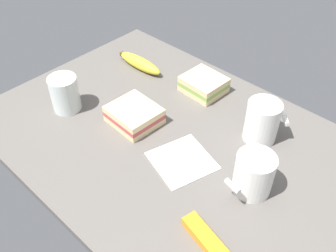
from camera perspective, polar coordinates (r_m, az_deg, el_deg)
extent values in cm
cube|color=#5B5651|center=(92.35, 0.00, -1.84)|extent=(90.00, 64.00, 2.00)
cylinder|color=white|center=(78.66, 12.70, -7.28)|extent=(8.14, 8.14, 9.30)
cylinder|color=tan|center=(75.63, 13.17, -5.23)|extent=(7.16, 7.16, 0.40)
cylinder|color=white|center=(75.44, 9.76, -8.97)|extent=(3.83, 1.92, 1.20)
cylinder|color=white|center=(90.39, 14.06, 0.69)|extent=(7.94, 7.94, 10.23)
cylinder|color=brown|center=(87.50, 14.55, 2.96)|extent=(6.99, 6.99, 0.40)
cylinder|color=white|center=(91.56, 17.39, 0.94)|extent=(3.34, 3.41, 1.20)
cube|color=beige|center=(95.19, -5.10, 1.03)|extent=(12.32, 11.20, 1.60)
cube|color=#C14C4C|center=(94.28, -5.15, 1.67)|extent=(12.32, 11.20, 1.20)
cube|color=beige|center=(93.39, -5.20, 2.33)|extent=(12.32, 11.20, 1.60)
cube|color=beige|center=(105.44, 5.38, 5.68)|extent=(11.28, 10.26, 1.60)
cube|color=#8CB24C|center=(104.62, 5.43, 6.29)|extent=(11.28, 10.26, 1.20)
cube|color=beige|center=(103.81, 5.48, 6.92)|extent=(11.28, 10.26, 1.60)
cylinder|color=silver|center=(100.19, -15.38, 4.76)|extent=(7.34, 7.34, 9.44)
cylinder|color=white|center=(101.21, -15.21, 3.98)|extent=(6.60, 6.60, 5.97)
ellipsoid|color=yellow|center=(114.04, -4.27, 9.48)|extent=(16.13, 3.97, 3.65)
cube|color=#4C3819|center=(118.90, -6.91, 10.76)|extent=(1.20, 1.20, 1.20)
cube|color=orange|center=(72.70, 6.02, -16.92)|extent=(12.68, 5.82, 2.00)
cube|color=white|center=(85.56, 2.16, -5.29)|extent=(15.86, 15.86, 0.30)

